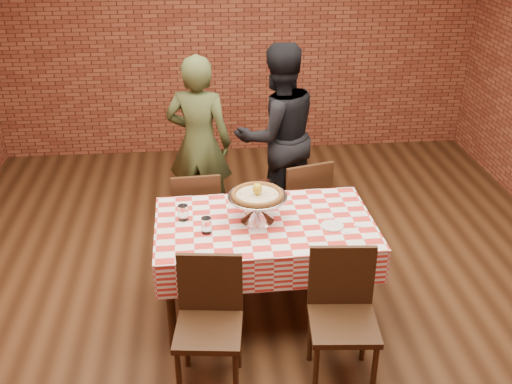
% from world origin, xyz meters
% --- Properties ---
extents(ground, '(6.00, 6.00, 0.00)m').
position_xyz_m(ground, '(0.00, 0.00, 0.00)').
color(ground, black).
rests_on(ground, ground).
extents(back_wall, '(5.50, 0.00, 5.50)m').
position_xyz_m(back_wall, '(0.00, 3.00, 1.45)').
color(back_wall, maroon).
rests_on(back_wall, ground).
extents(table, '(1.53, 0.94, 0.75)m').
position_xyz_m(table, '(-0.02, -0.12, 0.38)').
color(table, '#341E10').
rests_on(table, ground).
extents(tablecloth, '(1.57, 0.98, 0.26)m').
position_xyz_m(tablecloth, '(-0.02, -0.12, 0.63)').
color(tablecloth, red).
rests_on(tablecloth, table).
extents(pizza_stand, '(0.45, 0.45, 0.19)m').
position_xyz_m(pizza_stand, '(-0.07, -0.09, 0.85)').
color(pizza_stand, silver).
rests_on(pizza_stand, tablecloth).
extents(pizza, '(0.39, 0.39, 0.03)m').
position_xyz_m(pizza, '(-0.07, -0.09, 0.95)').
color(pizza, beige).
rests_on(pizza, pizza_stand).
extents(lemon, '(0.07, 0.07, 0.09)m').
position_xyz_m(lemon, '(-0.07, -0.09, 1.00)').
color(lemon, yellow).
rests_on(lemon, pizza).
extents(water_glass_left, '(0.07, 0.07, 0.11)m').
position_xyz_m(water_glass_left, '(-0.43, -0.23, 0.81)').
color(water_glass_left, white).
rests_on(water_glass_left, tablecloth).
extents(water_glass_right, '(0.07, 0.07, 0.11)m').
position_xyz_m(water_glass_right, '(-0.59, -0.03, 0.81)').
color(water_glass_right, white).
rests_on(water_glass_right, tablecloth).
extents(side_plate, '(0.16, 0.16, 0.01)m').
position_xyz_m(side_plate, '(0.44, -0.23, 0.76)').
color(side_plate, white).
rests_on(side_plate, tablecloth).
extents(sweetener_packet_a, '(0.06, 0.05, 0.00)m').
position_xyz_m(sweetener_packet_a, '(0.52, -0.31, 0.76)').
color(sweetener_packet_a, white).
rests_on(sweetener_packet_a, tablecloth).
extents(sweetener_packet_b, '(0.06, 0.05, 0.00)m').
position_xyz_m(sweetener_packet_b, '(0.62, -0.23, 0.76)').
color(sweetener_packet_b, white).
rests_on(sweetener_packet_b, tablecloth).
extents(condiment_caddy, '(0.12, 0.10, 0.15)m').
position_xyz_m(condiment_caddy, '(0.02, 0.21, 0.83)').
color(condiment_caddy, silver).
rests_on(condiment_caddy, tablecloth).
extents(chair_near_left, '(0.45, 0.45, 0.88)m').
position_xyz_m(chair_near_left, '(-0.44, -0.87, 0.44)').
color(chair_near_left, '#341E10').
rests_on(chair_near_left, ground).
extents(chair_near_right, '(0.45, 0.45, 0.90)m').
position_xyz_m(chair_near_right, '(0.39, -0.89, 0.45)').
color(chair_near_right, '#341E10').
rests_on(chair_near_right, ground).
extents(chair_far_left, '(0.41, 0.41, 0.86)m').
position_xyz_m(chair_far_left, '(-0.51, 0.62, 0.43)').
color(chair_far_left, '#341E10').
rests_on(chair_far_left, ground).
extents(chair_far_right, '(0.50, 0.50, 0.89)m').
position_xyz_m(chair_far_right, '(0.37, 0.70, 0.44)').
color(chair_far_right, '#341E10').
rests_on(chair_far_right, ground).
extents(diner_olive, '(0.66, 0.52, 1.62)m').
position_xyz_m(diner_olive, '(-0.46, 1.25, 0.81)').
color(diner_olive, '#3B4422').
rests_on(diner_olive, ground).
extents(diner_black, '(0.98, 0.86, 1.69)m').
position_xyz_m(diner_black, '(0.25, 1.28, 0.85)').
color(diner_black, black).
rests_on(diner_black, ground).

